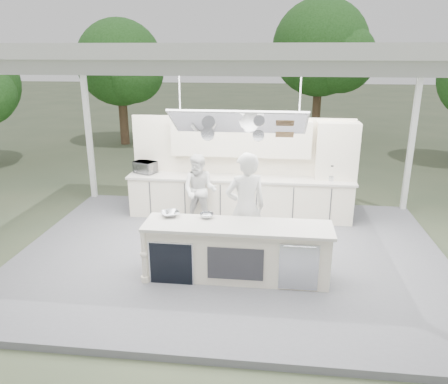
# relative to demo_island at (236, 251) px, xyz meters

# --- Properties ---
(ground) EXTENTS (90.00, 90.00, 0.00)m
(ground) POSITION_rel_demo_island_xyz_m (-0.18, 0.91, -0.60)
(ground) COLOR #4F553A
(ground) RESTS_ON ground
(stage_deck) EXTENTS (8.00, 6.00, 0.12)m
(stage_deck) POSITION_rel_demo_island_xyz_m (-0.18, 0.91, -0.54)
(stage_deck) COLOR slate
(stage_deck) RESTS_ON ground
(tent) EXTENTS (8.20, 6.20, 3.86)m
(tent) POSITION_rel_demo_island_xyz_m (-0.18, 0.90, 3.11)
(tent) COLOR white
(tent) RESTS_ON ground
(demo_island) EXTENTS (3.10, 0.79, 0.95)m
(demo_island) POSITION_rel_demo_island_xyz_m (0.00, 0.00, 0.00)
(demo_island) COLOR white
(demo_island) RESTS_ON stage_deck
(back_counter) EXTENTS (5.08, 0.72, 0.95)m
(back_counter) POSITION_rel_demo_island_xyz_m (-0.18, 2.81, 0.00)
(back_counter) COLOR white
(back_counter) RESTS_ON stage_deck
(back_wall_unit) EXTENTS (5.05, 0.48, 2.25)m
(back_wall_unit) POSITION_rel_demo_island_xyz_m (0.27, 3.03, 0.98)
(back_wall_unit) COLOR white
(back_wall_unit) RESTS_ON stage_deck
(tree_cluster) EXTENTS (19.55, 9.40, 5.85)m
(tree_cluster) POSITION_rel_demo_island_xyz_m (-0.34, 10.68, 2.69)
(tree_cluster) COLOR brown
(tree_cluster) RESTS_ON ground
(head_chef) EXTENTS (0.87, 0.73, 2.03)m
(head_chef) POSITION_rel_demo_island_xyz_m (0.11, 0.62, 0.54)
(head_chef) COLOR white
(head_chef) RESTS_ON stage_deck
(sous_chef) EXTENTS (0.83, 0.68, 1.59)m
(sous_chef) POSITION_rel_demo_island_xyz_m (-0.99, 2.19, 0.32)
(sous_chef) COLOR white
(sous_chef) RESTS_ON stage_deck
(toaster_oven) EXTENTS (0.59, 0.51, 0.28)m
(toaster_oven) POSITION_rel_demo_island_xyz_m (-2.38, 2.88, 0.61)
(toaster_oven) COLOR silver
(toaster_oven) RESTS_ON back_counter
(bowl_large) EXTENTS (0.41, 0.41, 0.08)m
(bowl_large) POSITION_rel_demo_island_xyz_m (-1.16, 0.26, 0.51)
(bowl_large) COLOR #BABCC2
(bowl_large) RESTS_ON demo_island
(bowl_small) EXTENTS (0.28, 0.28, 0.07)m
(bowl_small) POSITION_rel_demo_island_xyz_m (-0.53, 0.26, 0.51)
(bowl_small) COLOR #ADB0B4
(bowl_small) RESTS_ON demo_island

